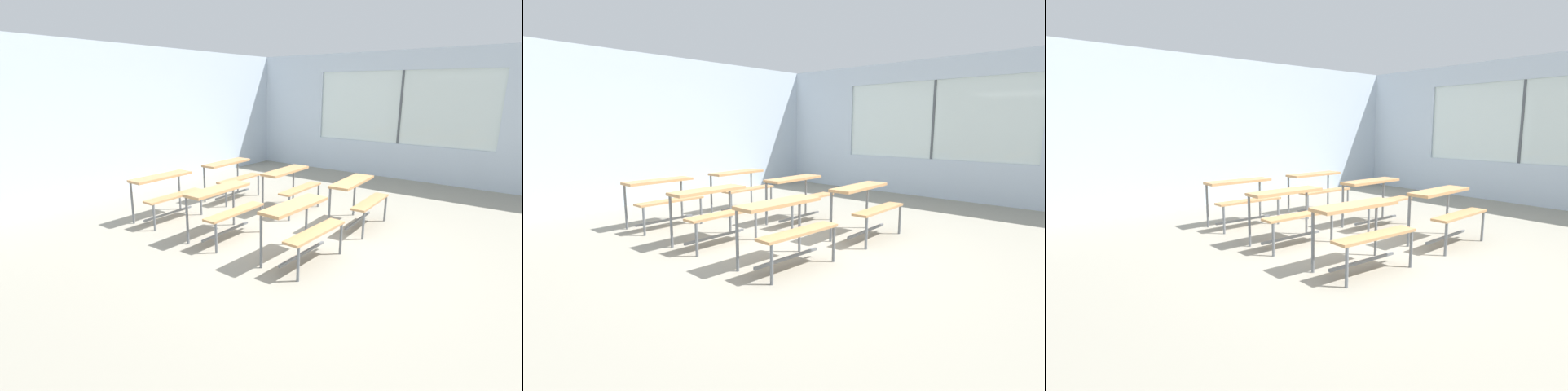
% 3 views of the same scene
% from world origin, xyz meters
% --- Properties ---
extents(ground, '(10.00, 9.00, 0.05)m').
position_xyz_m(ground, '(0.00, 0.00, -0.03)').
color(ground, gray).
extents(wall_back, '(10.00, 0.12, 3.00)m').
position_xyz_m(wall_back, '(0.00, 4.50, 1.50)').
color(wall_back, silver).
rests_on(wall_back, ground).
extents(wall_right, '(0.12, 9.00, 3.00)m').
position_xyz_m(wall_right, '(5.00, -0.13, 1.45)').
color(wall_right, silver).
rests_on(wall_right, ground).
extents(desk_bench_r0c0, '(1.12, 0.62, 0.74)m').
position_xyz_m(desk_bench_r0c0, '(-0.54, -0.25, 0.56)').
color(desk_bench_r0c0, tan).
rests_on(desk_bench_r0c0, ground).
extents(desk_bench_r0c1, '(1.13, 0.65, 0.74)m').
position_xyz_m(desk_bench_r0c1, '(1.12, -0.26, 0.56)').
color(desk_bench_r0c1, tan).
rests_on(desk_bench_r0c1, ground).
extents(desk_bench_r1c0, '(1.11, 0.61, 0.74)m').
position_xyz_m(desk_bench_r1c0, '(-0.55, 1.08, 0.56)').
color(desk_bench_r1c0, tan).
rests_on(desk_bench_r1c0, ground).
extents(desk_bench_r1c1, '(1.11, 0.61, 0.74)m').
position_xyz_m(desk_bench_r1c1, '(1.16, 1.05, 0.56)').
color(desk_bench_r1c1, tan).
rests_on(desk_bench_r1c1, ground).
extents(desk_bench_r2c0, '(1.10, 0.60, 0.74)m').
position_xyz_m(desk_bench_r2c0, '(-0.51, 2.43, 0.56)').
color(desk_bench_r2c0, tan).
rests_on(desk_bench_r2c0, ground).
extents(desk_bench_r2c1, '(1.11, 0.61, 0.74)m').
position_xyz_m(desk_bench_r2c1, '(1.10, 2.42, 0.56)').
color(desk_bench_r2c1, tan).
rests_on(desk_bench_r2c1, ground).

